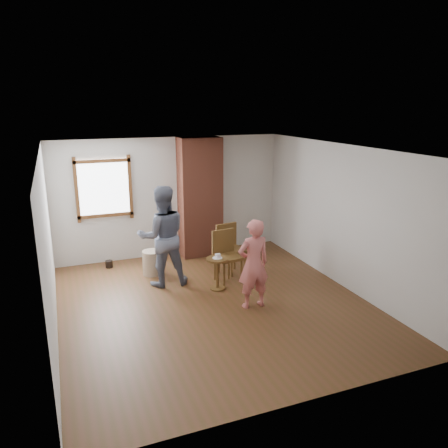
{
  "coord_description": "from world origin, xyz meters",
  "views": [
    {
      "loc": [
        -2.3,
        -6.39,
        3.3
      ],
      "look_at": [
        0.5,
        0.8,
        1.15
      ],
      "focal_mm": 35.0,
      "sensor_mm": 36.0,
      "label": 1
    }
  ],
  "objects_px": {
    "stoneware_crock": "(152,263)",
    "man": "(162,236)",
    "dining_chair_left": "(230,246)",
    "side_table": "(217,268)",
    "person_pink": "(253,264)",
    "dining_chair_right": "(226,253)"
  },
  "relations": [
    {
      "from": "stoneware_crock",
      "to": "man",
      "type": "height_order",
      "value": "man"
    },
    {
      "from": "dining_chair_left",
      "to": "side_table",
      "type": "relative_size",
      "value": 1.66
    },
    {
      "from": "stoneware_crock",
      "to": "person_pink",
      "type": "height_order",
      "value": "person_pink"
    },
    {
      "from": "dining_chair_left",
      "to": "person_pink",
      "type": "relative_size",
      "value": 0.66
    },
    {
      "from": "person_pink",
      "to": "dining_chair_left",
      "type": "bearing_deg",
      "value": -98.93
    },
    {
      "from": "dining_chair_left",
      "to": "side_table",
      "type": "xyz_separation_m",
      "value": [
        -0.51,
        -0.66,
        -0.16
      ]
    },
    {
      "from": "man",
      "to": "person_pink",
      "type": "distance_m",
      "value": 1.87
    },
    {
      "from": "man",
      "to": "dining_chair_right",
      "type": "bearing_deg",
      "value": 170.68
    },
    {
      "from": "stoneware_crock",
      "to": "dining_chair_left",
      "type": "bearing_deg",
      "value": -18.14
    },
    {
      "from": "dining_chair_left",
      "to": "person_pink",
      "type": "height_order",
      "value": "person_pink"
    },
    {
      "from": "man",
      "to": "person_pink",
      "type": "bearing_deg",
      "value": 131.72
    },
    {
      "from": "stoneware_crock",
      "to": "man",
      "type": "relative_size",
      "value": 0.26
    },
    {
      "from": "person_pink",
      "to": "stoneware_crock",
      "type": "bearing_deg",
      "value": -59.54
    },
    {
      "from": "dining_chair_right",
      "to": "stoneware_crock",
      "type": "bearing_deg",
      "value": 139.79
    },
    {
      "from": "side_table",
      "to": "dining_chair_left",
      "type": "bearing_deg",
      "value": 52.66
    },
    {
      "from": "dining_chair_left",
      "to": "man",
      "type": "height_order",
      "value": "man"
    },
    {
      "from": "dining_chair_left",
      "to": "dining_chair_right",
      "type": "xyz_separation_m",
      "value": [
        -0.21,
        -0.34,
        -0.01
      ]
    },
    {
      "from": "side_table",
      "to": "man",
      "type": "relative_size",
      "value": 0.32
    },
    {
      "from": "stoneware_crock",
      "to": "man",
      "type": "xyz_separation_m",
      "value": [
        0.1,
        -0.56,
        0.7
      ]
    },
    {
      "from": "man",
      "to": "side_table",
      "type": "bearing_deg",
      "value": 149.04
    },
    {
      "from": "dining_chair_left",
      "to": "person_pink",
      "type": "bearing_deg",
      "value": -107.83
    },
    {
      "from": "dining_chair_left",
      "to": "person_pink",
      "type": "xyz_separation_m",
      "value": [
        -0.2,
        -1.54,
        0.2
      ]
    }
  ]
}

